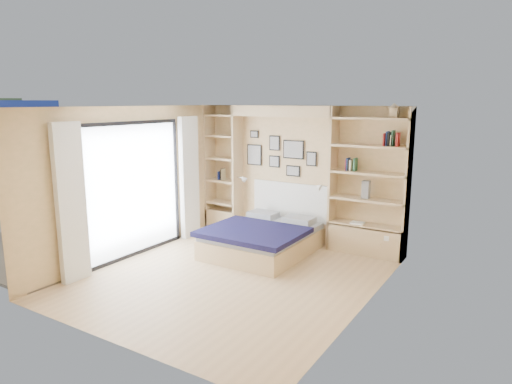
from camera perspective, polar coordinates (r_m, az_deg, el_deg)
The scene contains 8 objects.
ground at distance 6.94m, azimuth -2.94°, elevation -10.53°, with size 4.50×4.50×0.00m, color tan.
room_shell at distance 8.07m, azimuth 0.86°, elevation 0.58°, with size 4.50×4.50×4.50m.
bed at distance 7.90m, azimuth 0.93°, elevation -5.73°, with size 1.60×2.02×1.07m.
photo_gallery at distance 8.63m, azimuth 2.90°, elevation 4.81°, with size 1.48×0.02×0.82m.
reading_lamps at distance 8.43m, azimuth 3.04°, elevation 1.20°, with size 1.92×0.12×0.15m.
shelf_decor at distance 7.85m, azimuth 12.28°, elevation 4.58°, with size 3.53×0.23×2.03m.
deck at distance 9.36m, azimuth -21.49°, elevation -5.50°, with size 3.20×4.00×0.05m, color #6A604E.
deck_chair at distance 9.21m, azimuth -14.52°, elevation -2.81°, with size 0.61×0.88×0.82m.
Camera 1 is at (3.68, -5.29, 2.58)m, focal length 32.00 mm.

